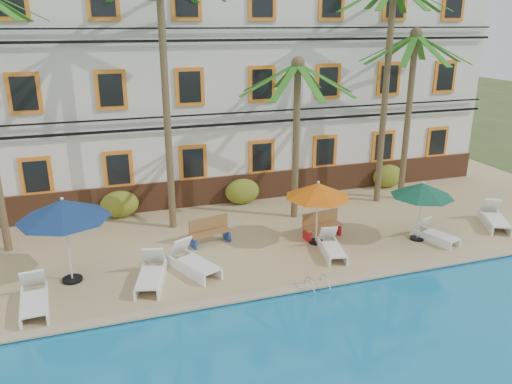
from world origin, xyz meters
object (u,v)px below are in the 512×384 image
object	(u,v)px
palm_c	(297,114)
pool_ladder	(317,288)
lounger_c	(193,262)
bench_left	(209,231)
umbrella_green	(423,190)
lounger_e	(435,234)
umbrella_blue	(63,210)
lounger_a	(34,299)
umbrella_red	(318,190)
palm_e	(411,91)
lounger_d	(332,247)
lounger_b	(151,274)
palm_d	(388,64)
bench_right	(321,224)
lounger_f	(494,218)
palm_b	(164,66)

from	to	relation	value
palm_c	pool_ladder	xyz separation A→B (m)	(-1.53, -5.50, -4.13)
lounger_c	bench_left	bearing A→B (deg)	62.51
umbrella_green	lounger_e	xyz separation A→B (m)	(0.50, -0.30, -1.62)
umbrella_blue	bench_left	bearing A→B (deg)	16.49
lounger_a	umbrella_green	bearing A→B (deg)	2.88
lounger_e	palm_c	bearing A→B (deg)	135.66
lounger_e	lounger_a	bearing A→B (deg)	-178.51
lounger_a	umbrella_red	bearing A→B (deg)	9.48
palm_e	lounger_c	bearing A→B (deg)	-159.11
umbrella_green	lounger_e	distance (m)	1.72
umbrella_blue	lounger_e	bearing A→B (deg)	-4.59
lounger_d	pool_ladder	size ratio (longest dim) A/B	2.49
pool_ladder	lounger_d	bearing A→B (deg)	53.51
lounger_d	umbrella_blue	bearing A→B (deg)	174.27
lounger_a	lounger_b	xyz separation A→B (m)	(3.20, 0.42, 0.00)
palm_d	pool_ladder	bearing A→B (deg)	-132.98
umbrella_red	pool_ladder	xyz separation A→B (m)	(-1.30, -2.92, -1.96)
palm_c	pool_ladder	distance (m)	7.05
umbrella_red	bench_right	xyz separation A→B (m)	(0.41, 0.45, -1.49)
bench_left	bench_right	distance (m)	4.06
palm_d	lounger_d	bearing A→B (deg)	-135.52
lounger_b	bench_left	xyz separation A→B (m)	(2.31, 2.26, 0.16)
lounger_e	bench_left	xyz separation A→B (m)	(-7.68, 2.33, 0.22)
umbrella_green	lounger_f	size ratio (longest dim) A/B	1.04
lounger_d	bench_right	size ratio (longest dim) A/B	1.19
lounger_e	pool_ladder	world-z (taller)	lounger_e
palm_d	umbrella_blue	distance (m)	13.45
palm_d	umbrella_blue	world-z (taller)	palm_d
lounger_d	lounger_c	bearing A→B (deg)	176.34
umbrella_blue	bench_left	size ratio (longest dim) A/B	1.71
lounger_e	lounger_f	xyz separation A→B (m)	(3.05, 0.45, 0.05)
lounger_f	umbrella_blue	bearing A→B (deg)	177.99
umbrella_blue	lounger_a	xyz separation A→B (m)	(-0.94, -1.32, -1.99)
umbrella_green	lounger_b	world-z (taller)	umbrella_green
palm_c	lounger_a	distance (m)	10.89
umbrella_red	palm_b	bearing A→B (deg)	146.31
lounger_f	bench_right	size ratio (longest dim) A/B	1.36
umbrella_red	lounger_c	xyz separation A→B (m)	(-4.57, -0.72, -1.64)
lounger_a	bench_right	world-z (taller)	lounger_a
lounger_a	bench_left	xyz separation A→B (m)	(5.50, 2.68, 0.17)
lounger_b	bench_left	size ratio (longest dim) A/B	1.35
lounger_a	lounger_e	xyz separation A→B (m)	(13.18, 0.34, -0.05)
bench_left	palm_e	bearing A→B (deg)	12.23
lounger_c	lounger_f	size ratio (longest dim) A/B	1.02
palm_e	lounger_d	xyz separation A→B (m)	(-5.45, -4.16, -4.43)
umbrella_red	lounger_e	distance (m)	4.58
palm_c	palm_e	world-z (taller)	palm_e
palm_e	pool_ladder	world-z (taller)	palm_e
palm_d	lounger_f	xyz separation A→B (m)	(2.75, -3.91, -5.51)
lounger_d	palm_b	bearing A→B (deg)	138.95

